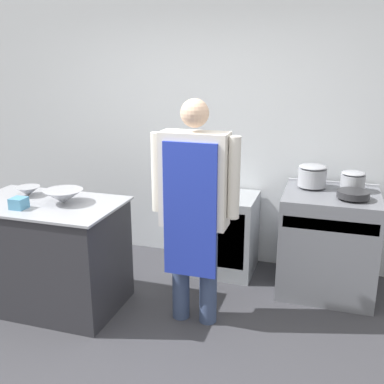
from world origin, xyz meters
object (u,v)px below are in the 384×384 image
at_px(stove, 328,243).
at_px(mixing_bowl, 64,196).
at_px(fridge_unit, 221,233).
at_px(plastic_tub, 19,203).
at_px(sauce_pot, 353,180).
at_px(saute_pan, 353,194).
at_px(stock_pot, 312,175).
at_px(person_cook, 194,200).

xyz_separation_m(stove, mixing_bowl, (-2.10, -0.92, 0.51)).
height_order(stove, fridge_unit, stove).
distance_m(plastic_tub, sauce_pot, 2.83).
xyz_separation_m(plastic_tub, saute_pan, (2.52, 1.03, 0.01)).
height_order(mixing_bowl, stock_pot, stock_pot).
bearing_deg(stove, fridge_unit, 173.57).
distance_m(stove, saute_pan, 0.55).
xyz_separation_m(fridge_unit, plastic_tub, (-1.33, -1.27, 0.57)).
xyz_separation_m(fridge_unit, person_cook, (0.02, -0.96, 0.64)).
height_order(plastic_tub, sauce_pot, sauce_pot).
bearing_deg(stove, saute_pan, -38.05).
xyz_separation_m(stove, stock_pot, (-0.19, 0.13, 0.58)).
bearing_deg(fridge_unit, plastic_tub, -136.39).
distance_m(stove, person_cook, 1.43).
xyz_separation_m(plastic_tub, sauce_pot, (2.52, 1.29, 0.06)).
bearing_deg(plastic_tub, saute_pan, 22.18).
height_order(stove, person_cook, person_cook).
distance_m(fridge_unit, person_cook, 1.15).
xyz_separation_m(mixing_bowl, stock_pot, (1.91, 1.05, 0.07)).
bearing_deg(plastic_tub, fridge_unit, 43.61).
relative_size(person_cook, stock_pot, 7.06).
height_order(person_cook, mixing_bowl, person_cook).
bearing_deg(saute_pan, mixing_bowl, -160.64).
distance_m(stock_pot, saute_pan, 0.44).
distance_m(plastic_tub, stock_pot, 2.52).
relative_size(stove, saute_pan, 3.54).
xyz_separation_m(mixing_bowl, saute_pan, (2.26, 0.79, -0.00)).
height_order(fridge_unit, stock_pot, stock_pot).
bearing_deg(plastic_tub, stove, 26.15).
distance_m(fridge_unit, saute_pan, 1.34).
bearing_deg(sauce_pot, mixing_bowl, -155.00).
relative_size(mixing_bowl, plastic_tub, 2.77).
xyz_separation_m(stock_pot, saute_pan, (0.35, -0.26, -0.07)).
bearing_deg(mixing_bowl, stove, 23.77).
distance_m(saute_pan, sauce_pot, 0.27).
height_order(saute_pan, sauce_pot, sauce_pot).
distance_m(stove, plastic_tub, 2.67).
distance_m(person_cook, sauce_pot, 1.52).
bearing_deg(sauce_pot, plastic_tub, -152.94).
height_order(fridge_unit, saute_pan, saute_pan).
relative_size(stove, stock_pot, 3.74).
bearing_deg(fridge_unit, mixing_bowl, -136.05).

